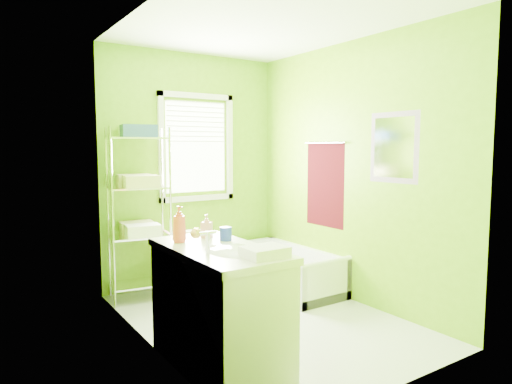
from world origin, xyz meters
TOP-DOWN VIEW (x-y plane):
  - ground at (0.00, 0.00)m, footprint 2.90×2.90m
  - room_envelope at (0.00, 0.00)m, footprint 2.14×2.94m
  - window at (0.05, 1.42)m, footprint 0.92×0.05m
  - door at (-1.04, -1.00)m, footprint 0.09×0.80m
  - right_wall_decor at (1.04, -0.02)m, footprint 0.04×1.48m
  - bathtub at (0.72, 0.62)m, footprint 0.65×1.40m
  - toilet at (-0.24, 1.09)m, footprint 0.55×0.78m
  - vanity at (-0.77, -0.56)m, footprint 0.59×1.15m
  - wire_shelf_unit at (-0.71, 1.16)m, footprint 0.64×0.51m

SIDE VIEW (x-z plane):
  - ground at x=0.00m, z-range 0.00..0.00m
  - bathtub at x=0.72m, z-range -0.08..0.37m
  - toilet at x=-0.24m, z-range 0.00..0.72m
  - vanity at x=-0.77m, z-range -0.11..1.02m
  - door at x=-1.04m, z-range 0.00..2.00m
  - wire_shelf_unit at x=-0.71m, z-range 0.20..1.97m
  - right_wall_decor at x=1.04m, z-range 0.74..1.91m
  - room_envelope at x=0.00m, z-range 0.24..2.86m
  - window at x=0.05m, z-range 1.00..2.22m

